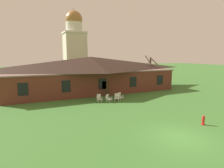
{
  "coord_description": "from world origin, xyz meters",
  "views": [
    {
      "loc": [
        -9.31,
        -8.97,
        5.64
      ],
      "look_at": [
        -1.17,
        8.84,
        2.62
      ],
      "focal_mm": 29.55,
      "sensor_mm": 36.0,
      "label": 1
    }
  ],
  "objects_px": {
    "lawn_chair_near_door": "(108,98)",
    "fire_hydrant": "(203,120)",
    "lawn_chair_middle": "(120,96)",
    "lawn_chair_by_porch": "(99,98)",
    "lawn_chair_left_end": "(117,97)"
  },
  "relations": [
    {
      "from": "lawn_chair_near_door",
      "to": "fire_hydrant",
      "type": "xyz_separation_m",
      "value": [
        4.11,
        -10.16,
        -0.12
      ]
    },
    {
      "from": "lawn_chair_near_door",
      "to": "fire_hydrant",
      "type": "distance_m",
      "value": 10.96
    },
    {
      "from": "lawn_chair_middle",
      "to": "lawn_chair_by_porch",
      "type": "bearing_deg",
      "value": 176.29
    },
    {
      "from": "lawn_chair_by_porch",
      "to": "lawn_chair_near_door",
      "type": "xyz_separation_m",
      "value": [
        1.01,
        -0.53,
        0.0
      ]
    },
    {
      "from": "lawn_chair_middle",
      "to": "lawn_chair_near_door",
      "type": "bearing_deg",
      "value": -168.83
    },
    {
      "from": "lawn_chair_left_end",
      "to": "lawn_chair_near_door",
      "type": "bearing_deg",
      "value": -179.18
    },
    {
      "from": "lawn_chair_near_door",
      "to": "lawn_chair_left_end",
      "type": "distance_m",
      "value": 1.16
    },
    {
      "from": "lawn_chair_by_porch",
      "to": "lawn_chair_middle",
      "type": "distance_m",
      "value": 2.78
    },
    {
      "from": "lawn_chair_by_porch",
      "to": "lawn_chair_near_door",
      "type": "distance_m",
      "value": 1.14
    },
    {
      "from": "lawn_chair_near_door",
      "to": "lawn_chair_left_end",
      "type": "height_order",
      "value": "same"
    },
    {
      "from": "lawn_chair_left_end",
      "to": "lawn_chair_middle",
      "type": "relative_size",
      "value": 1.0
    },
    {
      "from": "lawn_chair_by_porch",
      "to": "lawn_chair_left_end",
      "type": "distance_m",
      "value": 2.23
    },
    {
      "from": "lawn_chair_by_porch",
      "to": "lawn_chair_middle",
      "type": "height_order",
      "value": "same"
    },
    {
      "from": "lawn_chair_near_door",
      "to": "lawn_chair_left_end",
      "type": "xyz_separation_m",
      "value": [
        1.16,
        0.02,
        0.0
      ]
    },
    {
      "from": "fire_hydrant",
      "to": "lawn_chair_by_porch",
      "type": "bearing_deg",
      "value": 115.57
    }
  ]
}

